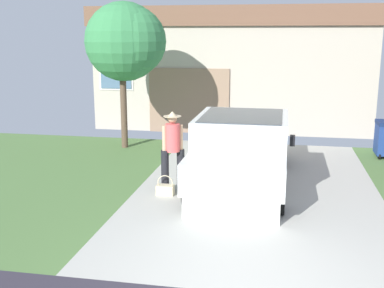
# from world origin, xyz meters

# --- Properties ---
(pickup_truck) EXTENTS (2.10, 5.60, 1.62)m
(pickup_truck) POSITION_xyz_m (-0.37, 4.70, 0.74)
(pickup_truck) COLOR white
(pickup_truck) RESTS_ON ground
(person_with_hat) EXTENTS (0.48, 0.38, 1.75)m
(person_with_hat) POSITION_xyz_m (-1.80, 3.99, 0.95)
(person_with_hat) COLOR black
(person_with_hat) RESTS_ON ground
(handbag) EXTENTS (0.37, 0.21, 0.43)m
(handbag) POSITION_xyz_m (-1.90, 3.70, 0.13)
(handbag) COLOR beige
(handbag) RESTS_ON ground
(house_with_garage) EXTENTS (9.96, 5.31, 4.26)m
(house_with_garage) POSITION_xyz_m (-1.32, 12.86, 2.15)
(house_with_garage) COLOR #BAB09E
(house_with_garage) RESTS_ON ground
(front_yard_tree) EXTENTS (2.37, 2.27, 4.26)m
(front_yard_tree) POSITION_xyz_m (-4.01, 7.76, 3.10)
(front_yard_tree) COLOR brown
(front_yard_tree) RESTS_ON ground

